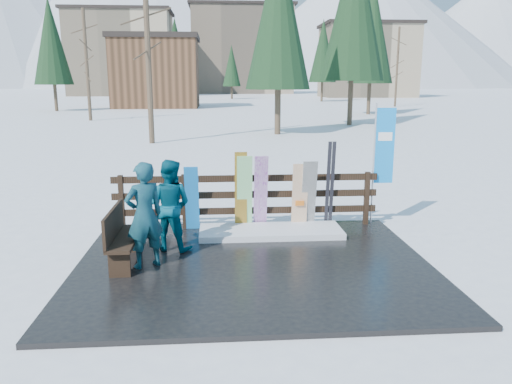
{
  "coord_description": "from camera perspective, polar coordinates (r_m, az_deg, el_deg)",
  "views": [
    {
      "loc": [
        -0.57,
        -8.06,
        3.11
      ],
      "look_at": [
        0.12,
        1.0,
        1.1
      ],
      "focal_mm": 35.0,
      "sensor_mm": 36.0,
      "label": 1
    }
  ],
  "objects": [
    {
      "name": "mountains",
      "position": [
        339.89,
        -6.34,
        20.4
      ],
      "size": [
        520.0,
        260.0,
        120.0
      ],
      "color": "white",
      "rests_on": "ground"
    },
    {
      "name": "ski_pair_a",
      "position": [
        10.37,
        -1.22,
        -0.07
      ],
      "size": [
        0.16,
        0.2,
        1.56
      ],
      "color": "maroon",
      "rests_on": "deck"
    },
    {
      "name": "snowboard_3",
      "position": [
        10.32,
        0.54,
        -0.05
      ],
      "size": [
        0.28,
        0.42,
        1.58
      ],
      "primitive_type": "cube",
      "rotation": [
        0.25,
        0.0,
        0.0
      ],
      "color": "silver",
      "rests_on": "deck"
    },
    {
      "name": "snowboard_5",
      "position": [
        10.44,
        5.03,
        -0.48
      ],
      "size": [
        0.33,
        0.21,
        1.39
      ],
      "primitive_type": "cube",
      "rotation": [
        0.13,
        0.0,
        0.0
      ],
      "color": "silver",
      "rests_on": "deck"
    },
    {
      "name": "trees",
      "position": [
        56.18,
        0.6,
        15.18
      ],
      "size": [
        42.15,
        68.78,
        12.7
      ],
      "color": "#382B1E",
      "rests_on": "ground"
    },
    {
      "name": "rental_flag",
      "position": [
        10.97,
        14.2,
        4.64
      ],
      "size": [
        0.45,
        0.04,
        2.6
      ],
      "color": "silver",
      "rests_on": "deck"
    },
    {
      "name": "deck",
      "position": [
        8.64,
        -0.27,
        -8.34
      ],
      "size": [
        6.0,
        5.0,
        0.08
      ],
      "primitive_type": "cube",
      "color": "black",
      "rests_on": "ground"
    },
    {
      "name": "fence",
      "position": [
        10.54,
        -1.12,
        -0.52
      ],
      "size": [
        5.6,
        0.1,
        1.15
      ],
      "color": "black",
      "rests_on": "deck"
    },
    {
      "name": "person_back",
      "position": [
        9.21,
        -9.83,
        -1.48
      ],
      "size": [
        0.98,
        0.87,
        1.68
      ],
      "primitive_type": "imported",
      "rotation": [
        0.0,
        0.0,
        2.8
      ],
      "color": "#04495F",
      "rests_on": "deck"
    },
    {
      "name": "person_front",
      "position": [
        8.4,
        -12.64,
        -2.6
      ],
      "size": [
        0.77,
        0.7,
        1.78
      ],
      "primitive_type": "imported",
      "rotation": [
        0.0,
        0.0,
        3.68
      ],
      "color": "#155C5C",
      "rests_on": "deck"
    },
    {
      "name": "bench",
      "position": [
        8.72,
        -15.2,
        -4.74
      ],
      "size": [
        0.41,
        1.5,
        0.97
      ],
      "color": "black",
      "rests_on": "deck"
    },
    {
      "name": "snowboard_1",
      "position": [
        10.3,
        -1.32,
        -0.11
      ],
      "size": [
        0.31,
        0.28,
        1.57
      ],
      "primitive_type": "cube",
      "rotation": [
        0.16,
        0.0,
        0.0
      ],
      "color": "silver",
      "rests_on": "deck"
    },
    {
      "name": "snowboard_2",
      "position": [
        10.29,
        -1.74,
        0.11
      ],
      "size": [
        0.25,
        0.23,
        1.65
      ],
      "primitive_type": "cube",
      "rotation": [
        0.12,
        0.0,
        0.0
      ],
      "color": "#F8AD20",
      "rests_on": "deck"
    },
    {
      "name": "snowboard_0",
      "position": [
        10.32,
        -7.33,
        -0.74
      ],
      "size": [
        0.28,
        0.34,
        1.37
      ],
      "primitive_type": "cube",
      "rotation": [
        0.23,
        0.0,
        0.0
      ],
      "color": "blue",
      "rests_on": "deck"
    },
    {
      "name": "snowboard_4",
      "position": [
        10.46,
        6.05,
        -0.31
      ],
      "size": [
        0.3,
        0.31,
        1.45
      ],
      "primitive_type": "cube",
      "rotation": [
        0.19,
        0.0,
        0.0
      ],
      "color": "black",
      "rests_on": "deck"
    },
    {
      "name": "ski_pair_b",
      "position": [
        10.58,
        8.45,
        0.84
      ],
      "size": [
        0.17,
        0.22,
        1.84
      ],
      "color": "black",
      "rests_on": "deck"
    },
    {
      "name": "snow_patch",
      "position": [
        10.16,
        1.69,
        -4.53
      ],
      "size": [
        2.87,
        1.0,
        0.12
      ],
      "primitive_type": "cube",
      "color": "white",
      "rests_on": "deck"
    },
    {
      "name": "ground",
      "position": [
        8.66,
        -0.27,
        -8.58
      ],
      "size": [
        700.0,
        700.0,
        0.0
      ],
      "primitive_type": "plane",
      "color": "white",
      "rests_on": "ground"
    },
    {
      "name": "resort_buildings",
      "position": [
        123.65,
        -3.7,
        15.58
      ],
      "size": [
        73.0,
        87.6,
        22.6
      ],
      "color": "tan",
      "rests_on": "ground"
    }
  ]
}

